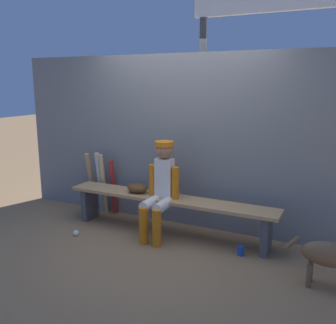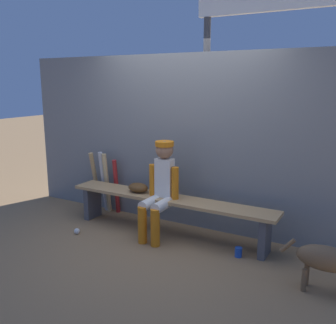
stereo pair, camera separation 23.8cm
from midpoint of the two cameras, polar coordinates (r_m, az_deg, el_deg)
The scene contains 14 objects.
ground_plane at distance 4.87m, azimuth 1.42°, elevation -10.92°, with size 30.00×30.00×0.00m, color olive.
chainlink_fence at distance 4.92m, azimuth 3.80°, elevation 3.05°, with size 5.11×0.03×2.26m, color slate.
dugout_bench at distance 4.73m, azimuth 1.45°, elevation -6.59°, with size 2.77×0.36×0.49m.
player_seated at distance 4.58m, azimuth 0.24°, elevation -3.67°, with size 0.41×0.55×1.20m.
baseball_glove at distance 4.90m, azimuth -3.18°, elevation -3.93°, with size 0.28×0.20×0.12m, color #593819.
bat_aluminum_red at distance 5.52m, azimuth -6.67°, elevation -3.74°, with size 0.06×0.06×0.81m, color #B22323.
bat_wood_natural at distance 5.56m, azimuth -8.09°, elevation -3.21°, with size 0.06×0.06×0.89m, color tan.
bat_aluminum_silver at distance 5.60m, azimuth -8.59°, elevation -2.99°, with size 0.06×0.06×0.92m, color #B7B7BC.
bat_wood_tan at distance 5.74m, azimuth -9.83°, elevation -2.78°, with size 0.06×0.06×0.90m, color tan.
baseball at distance 4.97m, azimuth -12.37°, elevation -10.28°, with size 0.07×0.07×0.07m, color white.
cup_on_ground at distance 4.36m, azimuth 12.27°, elevation -13.30°, with size 0.08×0.08×0.11m, color #1E47AD.
cup_on_bench at distance 4.74m, azimuth 0.94°, elevation -4.51°, with size 0.08×0.08×0.11m, color #1E47AD.
scoreboard at distance 5.30m, azimuth 18.06°, elevation 20.72°, with size 2.39×0.27×3.87m.
dog at distance 3.82m, azimuth 25.48°, elevation -13.41°, with size 0.84×0.20×0.49m.
Camera 2 is at (2.20, -3.91, 1.91)m, focal length 39.96 mm.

